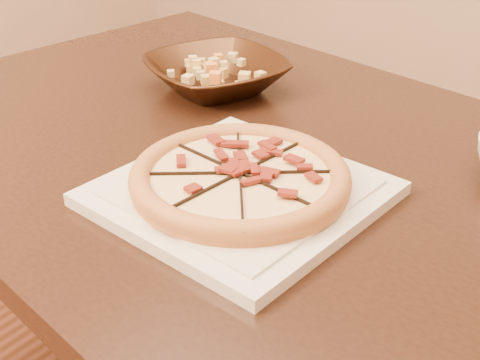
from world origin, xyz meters
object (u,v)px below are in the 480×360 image
at_px(plate, 240,193).
at_px(bronze_bowl, 216,75).
at_px(pizza, 240,177).
at_px(dining_table, 254,209).

distance_m(plate, bronze_bowl, 0.39).
bearing_deg(pizza, plate, -38.31).
xyz_separation_m(dining_table, bronze_bowl, (-0.20, 0.15, 0.14)).
height_order(dining_table, plate, plate).
height_order(dining_table, pizza, pizza).
bearing_deg(bronze_bowl, pizza, -45.54).
xyz_separation_m(plate, bronze_bowl, (-0.28, 0.28, 0.02)).
bearing_deg(dining_table, bronze_bowl, 143.29).
bearing_deg(plate, pizza, 141.69).
bearing_deg(pizza, bronze_bowl, 134.46).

